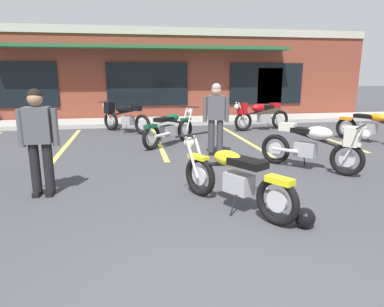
{
  "coord_description": "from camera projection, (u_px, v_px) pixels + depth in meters",
  "views": [
    {
      "loc": [
        -0.77,
        -2.23,
        1.9
      ],
      "look_at": [
        0.26,
        3.41,
        0.55
      ],
      "focal_mm": 32.08,
      "sensor_mm": 36.0,
      "label": 1
    }
  ],
  "objects": [
    {
      "name": "brick_storefront_building",
      "position": [
        144.0,
        74.0,
        16.35
      ],
      "size": [
        18.87,
        6.5,
        3.65
      ],
      "color": "brown",
      "rests_on": "ground_plane"
    },
    {
      "name": "motorcycle_red_sportbike",
      "position": [
        259.0,
        115.0,
        11.55
      ],
      "size": [
        2.1,
        0.79,
        0.98
      ],
      "color": "black",
      "rests_on": "ground_plane"
    },
    {
      "name": "person_in_black_shirt",
      "position": [
        216.0,
        115.0,
        7.93
      ],
      "size": [
        0.61,
        0.33,
        1.68
      ],
      "color": "black",
      "rests_on": "ground_plane"
    },
    {
      "name": "painted_stall_lines",
      "position": [
        158.0,
        141.0,
        9.77
      ],
      "size": [
        10.01,
        4.8,
        0.01
      ],
      "color": "#DBCC4C",
      "rests_on": "ground_plane"
    },
    {
      "name": "motorcycle_silver_naked",
      "position": [
        123.0,
        116.0,
        11.15
      ],
      "size": [
        1.64,
        1.66,
        0.98
      ],
      "color": "black",
      "rests_on": "ground_plane"
    },
    {
      "name": "motorcycle_foreground_classic",
      "position": [
        233.0,
        177.0,
        4.85
      ],
      "size": [
        1.34,
        1.87,
        0.98
      ],
      "color": "black",
      "rests_on": "ground_plane"
    },
    {
      "name": "sidewalk_kerb",
      "position": [
        150.0,
        122.0,
        13.2
      ],
      "size": [
        22.0,
        1.8,
        0.14
      ],
      "primitive_type": "cube",
      "color": "#A8A59E",
      "rests_on": "ground_plane"
    },
    {
      "name": "motorcycle_green_cafe_racer",
      "position": [
        170.0,
        128.0,
        9.17
      ],
      "size": [
        1.66,
        1.65,
        0.98
      ],
      "color": "black",
      "rests_on": "ground_plane"
    },
    {
      "name": "person_in_shorts_foreground",
      "position": [
        39.0,
        136.0,
        5.27
      ],
      "size": [
        0.6,
        0.28,
        1.68
      ],
      "color": "black",
      "rests_on": "ground_plane"
    },
    {
      "name": "motorcycle_black_cruiser",
      "position": [
        316.0,
        144.0,
        6.74
      ],
      "size": [
        1.58,
        1.71,
        0.98
      ],
      "color": "black",
      "rests_on": "ground_plane"
    },
    {
      "name": "helmet_on_pavement",
      "position": [
        305.0,
        218.0,
        4.3
      ],
      "size": [
        0.26,
        0.26,
        0.26
      ],
      "color": "black",
      "rests_on": "ground_plane"
    },
    {
      "name": "motorcycle_orange_scrambler",
      "position": [
        372.0,
        126.0,
        9.43
      ],
      "size": [
        1.21,
        1.95,
        0.98
      ],
      "color": "black",
      "rests_on": "ground_plane"
    },
    {
      "name": "ground_plane",
      "position": [
        176.0,
        182.0,
        6.12
      ],
      "size": [
        80.0,
        80.0,
        0.0
      ],
      "primitive_type": "plane",
      "color": "#3D3D42"
    }
  ]
}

